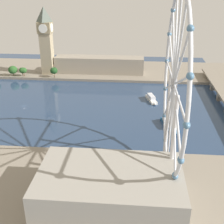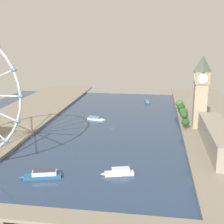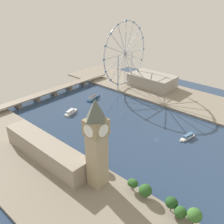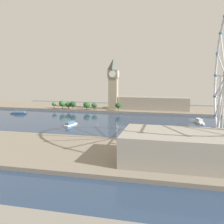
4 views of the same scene
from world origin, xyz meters
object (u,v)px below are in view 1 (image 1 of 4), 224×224
Objects in this scene: ferris_wheel at (174,85)px; tour_boat_3 at (151,99)px; parliament_block at (99,65)px; clock_tower at (46,40)px; tour_boat_1 at (170,124)px; riverside_hall at (110,189)px.

tour_boat_3 is at bearing -177.50° from ferris_wheel.
tour_boat_3 is at bearing 37.06° from parliament_block.
clock_tower is 197.48m from tour_boat_1.
parliament_block is 106.17m from tour_boat_3.
tour_boat_3 is at bearing 170.16° from riverside_hall.
riverside_hall is (234.01, 99.91, -32.02)m from clock_tower.
tour_boat_3 is (84.29, 63.65, -10.73)m from parliament_block.
tour_boat_1 reaches higher than tour_boat_3.
clock_tower is 72.09m from parliament_block.
parliament_block is 1.01× the size of ferris_wheel.
ferris_wheel is at bearing 33.68° from clock_tower.
parliament_block is at bearing -166.80° from tour_boat_1.
tour_boat_1 is (140.86, 77.17, -10.60)m from parliament_block.
parliament_block is at bearing 98.37° from clock_tower.
riverside_hall is 2.34× the size of tour_boat_1.
ferris_wheel is 1.45× the size of riverside_hall.
ferris_wheel is 89.54m from tour_boat_1.
ferris_wheel is 137.46m from tour_boat_3.
clock_tower reaches higher than riverside_hall.
parliament_block is 160.97m from tour_boat_1.
clock_tower is 1.06× the size of riverside_hall.
riverside_hall reaches higher than tour_boat_3.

